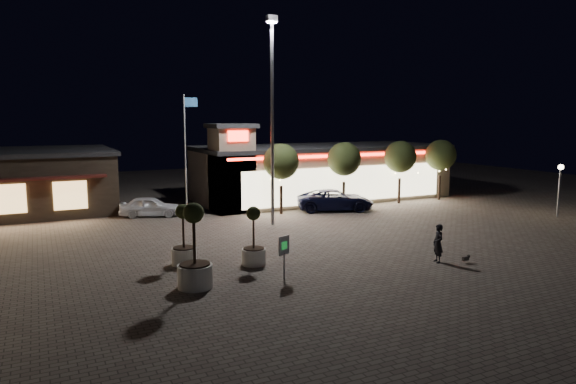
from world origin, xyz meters
name	(u,v)px	position (x,y,z in m)	size (l,w,h in m)	color
ground	(305,261)	(0.00, 0.00, 0.00)	(90.00, 90.00, 0.00)	#655B52
retail_building	(317,171)	(9.51, 15.82, 2.21)	(20.40, 8.40, 6.10)	gray
floodlight_pole	(272,109)	(2.00, 8.00, 7.02)	(0.60, 0.40, 12.38)	gray
flagpole	(187,145)	(-1.90, 13.00, 4.74)	(0.95, 0.10, 8.00)	white
lamp_post_east	(560,180)	(20.00, 2.00, 2.46)	(0.36, 0.36, 3.48)	gray
string_tree_a	(281,162)	(4.00, 11.00, 3.56)	(2.42, 2.42, 4.79)	#332319
string_tree_b	(344,159)	(9.00, 11.00, 3.56)	(2.42, 2.42, 4.79)	#332319
string_tree_c	(400,157)	(14.00, 11.00, 3.56)	(2.42, 2.42, 4.79)	#332319
string_tree_d	(441,155)	(18.00, 11.00, 3.56)	(2.42, 2.42, 4.79)	#332319
pickup_truck	(335,200)	(7.99, 10.49, 0.75)	(2.48, 5.38, 1.50)	black
white_sedan	(150,206)	(-4.22, 14.00, 0.67)	(1.58, 3.92, 1.33)	white
pedestrian	(438,243)	(5.26, -2.88, 0.88)	(0.64, 0.42, 1.76)	black
dog	(466,258)	(6.35, -3.54, 0.25)	(0.47, 0.21, 0.25)	#59514C
planter_left	(184,246)	(-5.13, 1.86, 0.84)	(1.11, 1.11, 2.72)	white
planter_mid	(195,262)	(-5.56, -1.45, 1.02)	(1.35, 1.35, 3.32)	white
planter_right	(254,247)	(-2.34, 0.46, 0.81)	(1.07, 1.07, 2.63)	white
valet_sign	(284,249)	(-2.05, -2.04, 1.26)	(0.56, 0.28, 1.80)	gray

